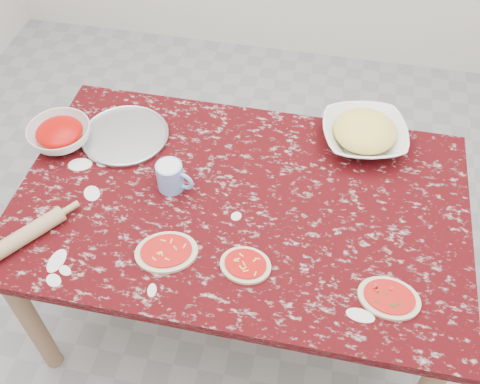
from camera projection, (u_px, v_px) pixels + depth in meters
name	position (u px, v px, depth m)	size (l,w,h in m)	color
ground	(240.00, 305.00, 2.52)	(4.00, 4.00, 0.00)	gray
worktable	(240.00, 216.00, 2.02)	(1.60, 1.00, 0.75)	#380609
pizza_tray	(125.00, 136.00, 2.16)	(0.33, 0.33, 0.01)	#B2B2B7
sauce_bowl	(60.00, 135.00, 2.12)	(0.24, 0.24, 0.08)	white
cheese_bowl	(364.00, 135.00, 2.11)	(0.32, 0.32, 0.08)	white
flour_mug	(171.00, 176.00, 1.95)	(0.14, 0.10, 0.11)	#769CE3
pizza_left	(166.00, 252.00, 1.80)	(0.25, 0.22, 0.02)	beige
pizza_mid	(245.00, 265.00, 1.77)	(0.18, 0.15, 0.02)	beige
pizza_right	(389.00, 298.00, 1.69)	(0.21, 0.17, 0.02)	beige
rolling_pin	(26.00, 235.00, 1.82)	(0.06, 0.06, 0.28)	tan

